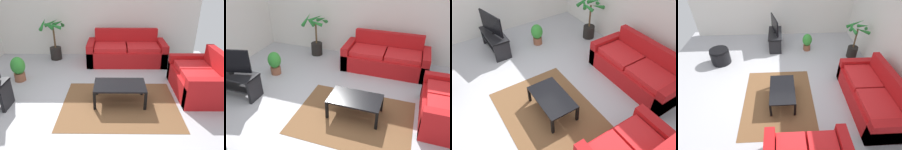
{
  "view_description": "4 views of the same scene",
  "coord_description": "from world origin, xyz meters",
  "views": [
    {
      "loc": [
        0.51,
        -3.33,
        2.29
      ],
      "look_at": [
        0.47,
        0.5,
        0.45
      ],
      "focal_mm": 33.92,
      "sensor_mm": 36.0,
      "label": 1
    },
    {
      "loc": [
        1.49,
        -3.2,
        2.9
      ],
      "look_at": [
        0.13,
        0.67,
        0.55
      ],
      "focal_mm": 37.08,
      "sensor_mm": 36.0,
      "label": 2
    },
    {
      "loc": [
        3.16,
        -1.13,
        3.43
      ],
      "look_at": [
        0.33,
        0.7,
        0.49
      ],
      "focal_mm": 35.13,
      "sensor_mm": 36.0,
      "label": 3
    },
    {
      "loc": [
        3.55,
        0.26,
        3.23
      ],
      "look_at": [
        0.23,
        0.44,
        0.46
      ],
      "focal_mm": 27.86,
      "sensor_mm": 36.0,
      "label": 4
    }
  ],
  "objects": [
    {
      "name": "couch_main",
      "position": [
        0.86,
        2.28,
        0.3
      ],
      "size": [
        2.13,
        0.9,
        0.9
      ],
      "color": "red",
      "rests_on": "ground"
    },
    {
      "name": "potted_plant_small",
      "position": [
        -1.7,
        1.13,
        0.32
      ],
      "size": [
        0.32,
        0.32,
        0.59
      ],
      "color": "brown",
      "rests_on": "ground"
    },
    {
      "name": "ground_plane",
      "position": [
        0.0,
        0.0,
        0.0
      ],
      "size": [
        6.6,
        6.6,
        0.0
      ],
      "primitive_type": "plane",
      "color": "#B2B2B7"
    },
    {
      "name": "potted_palm",
      "position": [
        -1.2,
        2.55,
        0.54
      ],
      "size": [
        0.65,
        0.64,
        1.18
      ],
      "color": "black",
      "rests_on": "ground"
    },
    {
      "name": "area_rug",
      "position": [
        0.62,
        0.13,
        0.0
      ],
      "size": [
        2.2,
        1.7,
        0.01
      ],
      "primitive_type": "cube",
      "color": "brown",
      "rests_on": "ground"
    },
    {
      "name": "wall_back",
      "position": [
        0.0,
        3.0,
        1.35
      ],
      "size": [
        6.0,
        0.06,
        2.7
      ],
      "primitive_type": "cube",
      "color": "silver",
      "rests_on": "ground"
    },
    {
      "name": "coffee_table",
      "position": [
        0.62,
        0.23,
        0.33
      ],
      "size": [
        0.98,
        0.59,
        0.38
      ],
      "color": "black",
      "rests_on": "ground"
    },
    {
      "name": "couch_loveseat",
      "position": [
        2.28,
        0.63,
        0.3
      ],
      "size": [
        0.9,
        1.43,
        0.9
      ],
      "color": "red",
      "rests_on": "ground"
    }
  ]
}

